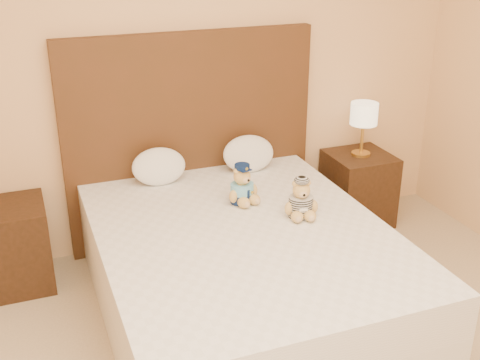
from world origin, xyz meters
name	(u,v)px	position (x,y,z in m)	size (l,w,h in m)	color
room_walls	(316,21)	(0.00, 0.46, 1.81)	(4.04, 4.52, 2.72)	#E3B27C
bed	(244,272)	(0.00, 1.20, 0.28)	(1.60, 2.00, 0.55)	white
headboard	(191,141)	(0.00, 2.21, 0.75)	(1.75, 0.08, 1.50)	#492815
nightstand_left	(12,246)	(-1.25, 2.00, 0.28)	(0.45, 0.45, 0.55)	#381F12
nightstand_right	(358,188)	(1.25, 2.00, 0.28)	(0.45, 0.45, 0.55)	#381F12
lamp	(364,116)	(1.25, 2.00, 0.85)	(0.20, 0.20, 0.40)	gold
teddy_police	(242,184)	(0.12, 1.55, 0.67)	(0.21, 0.21, 0.25)	tan
teddy_prisoner	(301,198)	(0.38, 1.24, 0.67)	(0.21, 0.20, 0.24)	tan
pillow_left	(159,165)	(-0.28, 2.03, 0.68)	(0.36, 0.23, 0.25)	white
pillow_right	(249,152)	(0.36, 2.03, 0.68)	(0.37, 0.24, 0.26)	white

